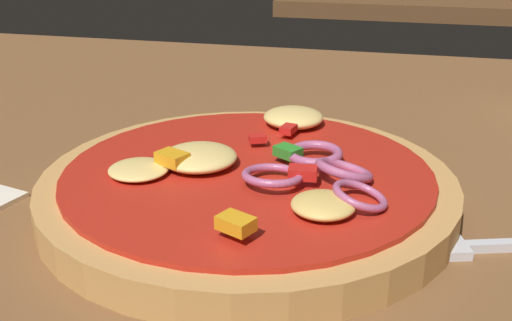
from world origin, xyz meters
TOP-DOWN VIEW (x-y plane):
  - dining_table at (0.00, 0.00)m, footprint 1.31×0.95m
  - pizza at (0.04, 0.04)m, footprint 0.24×0.24m

SIDE VIEW (x-z plane):
  - dining_table at x=0.00m, z-range 0.00..0.03m
  - pizza at x=0.04m, z-range 0.02..0.06m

